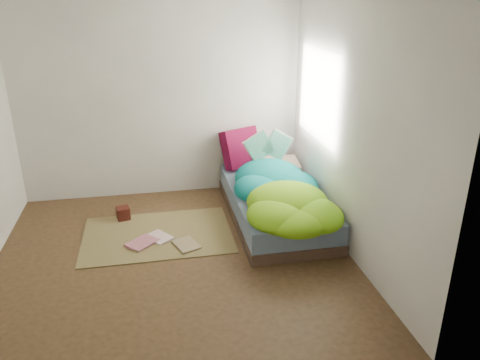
# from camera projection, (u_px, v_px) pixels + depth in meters

# --- Properties ---
(ground) EXTENTS (3.50, 3.50, 0.00)m
(ground) POSITION_uv_depth(u_px,v_px,m) (175.00, 260.00, 4.65)
(ground) COLOR #3C2917
(ground) RESTS_ON ground
(room_walls) EXTENTS (3.54, 3.54, 2.62)m
(room_walls) POSITION_uv_depth(u_px,v_px,m) (166.00, 98.00, 4.05)
(room_walls) COLOR beige
(room_walls) RESTS_ON ground
(bed) EXTENTS (1.00, 2.00, 0.34)m
(bed) POSITION_uv_depth(u_px,v_px,m) (275.00, 205.00, 5.46)
(bed) COLOR #39281F
(bed) RESTS_ON ground
(duvet) EXTENTS (0.96, 1.84, 0.34)m
(duvet) POSITION_uv_depth(u_px,v_px,m) (281.00, 185.00, 5.13)
(duvet) COLOR #08777A
(duvet) RESTS_ON bed
(rug) EXTENTS (1.60, 1.10, 0.01)m
(rug) POSITION_uv_depth(u_px,v_px,m) (158.00, 235.00, 5.12)
(rug) COLOR brown
(rug) RESTS_ON ground
(pillow_floral) EXTENTS (0.57, 0.37, 0.13)m
(pillow_floral) POSITION_uv_depth(u_px,v_px,m) (276.00, 166.00, 5.98)
(pillow_floral) COLOR beige
(pillow_floral) RESTS_ON bed
(pillow_magenta) EXTENTS (0.52, 0.37, 0.50)m
(pillow_magenta) POSITION_uv_depth(u_px,v_px,m) (241.00, 148.00, 6.08)
(pillow_magenta) COLOR #50051A
(pillow_magenta) RESTS_ON bed
(open_book) EXTENTS (0.51, 0.14, 0.30)m
(open_book) POSITION_uv_depth(u_px,v_px,m) (269.00, 138.00, 5.66)
(open_book) COLOR #2B7C28
(open_book) RESTS_ON duvet
(wooden_box) EXTENTS (0.17, 0.17, 0.14)m
(wooden_box) POSITION_uv_depth(u_px,v_px,m) (123.00, 213.00, 5.44)
(wooden_box) COLOR #3E0E0E
(wooden_box) RESTS_ON rug
(floor_book_a) EXTENTS (0.34, 0.35, 0.02)m
(floor_book_a) POSITION_uv_depth(u_px,v_px,m) (151.00, 241.00, 4.96)
(floor_book_a) COLOR white
(floor_book_a) RESTS_ON rug
(floor_book_b) EXTENTS (0.38, 0.37, 0.03)m
(floor_book_b) POSITION_uv_depth(u_px,v_px,m) (135.00, 240.00, 4.98)
(floor_book_b) COLOR #C47186
(floor_book_b) RESTS_ON rug
(floor_book_c) EXTENTS (0.31, 0.35, 0.02)m
(floor_book_c) POSITION_uv_depth(u_px,v_px,m) (177.00, 248.00, 4.83)
(floor_book_c) COLOR tan
(floor_book_c) RESTS_ON rug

